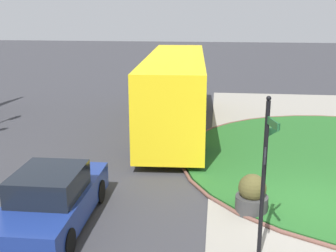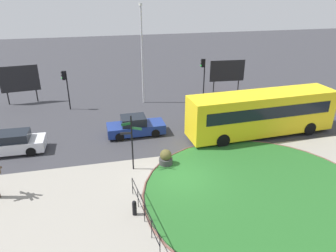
# 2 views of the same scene
# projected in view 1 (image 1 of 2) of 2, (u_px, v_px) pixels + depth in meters

# --- Properties ---
(ground) EXTENTS (120.00, 120.00, 0.00)m
(ground) POSITION_uv_depth(u_px,v_px,m) (311.00, 208.00, 11.38)
(ground) COLOR #333338
(signpost_directional) EXTENTS (1.23, 0.45, 3.57)m
(signpost_directional) POSITION_uv_depth(u_px,v_px,m) (265.00, 170.00, 8.55)
(signpost_directional) COLOR black
(signpost_directional) RESTS_ON ground
(bus_yellow) EXTENTS (11.30, 2.99, 3.26)m
(bus_yellow) POSITION_uv_depth(u_px,v_px,m) (176.00, 90.00, 18.53)
(bus_yellow) COLOR yellow
(bus_yellow) RESTS_ON ground
(car_far_lane) EXTENTS (4.33, 1.83, 1.48)m
(car_far_lane) POSITION_uv_depth(u_px,v_px,m) (52.00, 200.00, 10.31)
(car_far_lane) COLOR navy
(car_far_lane) RESTS_ON ground
(planter_near_signpost) EXTENTS (0.85, 0.85, 1.08)m
(planter_near_signpost) POSITION_uv_depth(u_px,v_px,m) (252.00, 196.00, 10.96)
(planter_near_signpost) COLOR #383838
(planter_near_signpost) RESTS_ON ground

